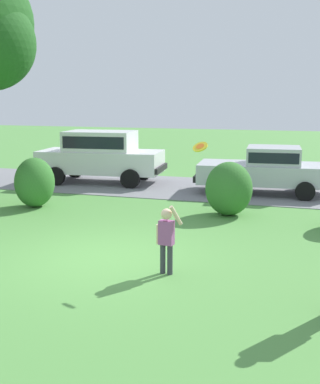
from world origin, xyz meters
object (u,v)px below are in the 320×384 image
at_px(parked_suv, 101,154).
at_px(child_thrower, 167,235).
at_px(frisbee, 200,147).
at_px(parked_sedan, 266,168).

relative_size(parked_suv, child_thrower, 3.76).
relative_size(child_thrower, frisbee, 4.15).
height_order(child_thrower, frisbee, frisbee).
height_order(parked_sedan, frisbee, frisbee).
distance_m(parked_suv, child_thrower, 10.00).
xyz_separation_m(parked_sedan, child_thrower, (-0.98, -8.22, -0.13)).
distance_m(parked_sedan, child_thrower, 8.28).
relative_size(parked_suv, frisbee, 15.58).
relative_size(parked_sedan, frisbee, 14.57).
height_order(parked_sedan, parked_suv, parked_suv).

